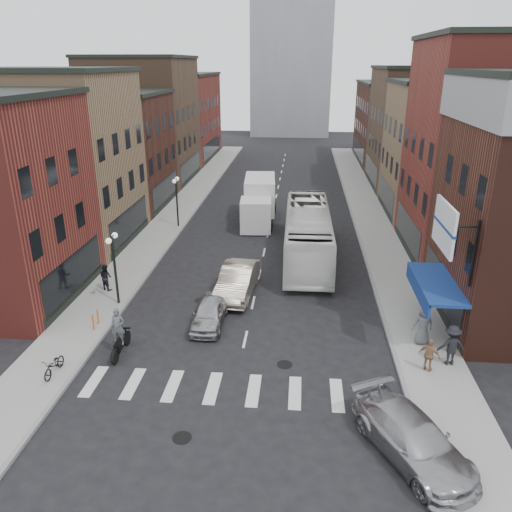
{
  "coord_description": "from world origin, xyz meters",
  "views": [
    {
      "loc": [
        2.47,
        -20.02,
        12.6
      ],
      "look_at": [
        0.09,
        5.81,
        2.5
      ],
      "focal_mm": 35.0,
      "sensor_mm": 36.0,
      "label": 1
    }
  ],
  "objects_px": {
    "sedan_left_far": "(237,281)",
    "ped_right_b": "(429,355)",
    "streetlamp_near": "(114,256)",
    "ped_right_c": "(423,325)",
    "curb_car": "(412,438)",
    "transit_bus": "(308,234)",
    "motorcycle_rider": "(119,333)",
    "ped_right_a": "(451,345)",
    "billboard_sign": "(446,228)",
    "ped_left_solo": "(106,277)",
    "streetlamp_far": "(176,193)",
    "bike_rack": "(95,320)",
    "box_truck": "(259,201)",
    "sedan_left_near": "(209,313)",
    "parked_bicycle": "(54,365)"
  },
  "relations": [
    {
      "from": "curb_car",
      "to": "ped_right_a",
      "type": "relative_size",
      "value": 2.75
    },
    {
      "from": "curb_car",
      "to": "parked_bicycle",
      "type": "xyz_separation_m",
      "value": [
        -14.26,
        3.33,
        -0.19
      ]
    },
    {
      "from": "streetlamp_near",
      "to": "ped_right_b",
      "type": "height_order",
      "value": "streetlamp_near"
    },
    {
      "from": "box_truck",
      "to": "sedan_left_near",
      "type": "bearing_deg",
      "value": -96.9
    },
    {
      "from": "sedan_left_far",
      "to": "transit_bus",
      "type": "bearing_deg",
      "value": 61.51
    },
    {
      "from": "billboard_sign",
      "to": "streetlamp_near",
      "type": "xyz_separation_m",
      "value": [
        -15.99,
        3.5,
        -3.22
      ]
    },
    {
      "from": "box_truck",
      "to": "parked_bicycle",
      "type": "bearing_deg",
      "value": -110.04
    },
    {
      "from": "curb_car",
      "to": "ped_right_b",
      "type": "relative_size",
      "value": 3.35
    },
    {
      "from": "billboard_sign",
      "to": "bike_rack",
      "type": "xyz_separation_m",
      "value": [
        -16.19,
        0.8,
        -5.58
      ]
    },
    {
      "from": "sedan_left_far",
      "to": "parked_bicycle",
      "type": "height_order",
      "value": "sedan_left_far"
    },
    {
      "from": "sedan_left_near",
      "to": "curb_car",
      "type": "height_order",
      "value": "curb_car"
    },
    {
      "from": "billboard_sign",
      "to": "ped_right_c",
      "type": "height_order",
      "value": "billboard_sign"
    },
    {
      "from": "parked_bicycle",
      "to": "ped_right_a",
      "type": "relative_size",
      "value": 0.84
    },
    {
      "from": "sedan_left_far",
      "to": "ped_right_c",
      "type": "distance_m",
      "value": 10.56
    },
    {
      "from": "streetlamp_far",
      "to": "curb_car",
      "type": "height_order",
      "value": "streetlamp_far"
    },
    {
      "from": "curb_car",
      "to": "ped_right_c",
      "type": "relative_size",
      "value": 2.65
    },
    {
      "from": "bike_rack",
      "to": "motorcycle_rider",
      "type": "height_order",
      "value": "motorcycle_rider"
    },
    {
      "from": "ped_right_a",
      "to": "ped_right_c",
      "type": "distance_m",
      "value": 1.88
    },
    {
      "from": "ped_right_b",
      "to": "ped_left_solo",
      "type": "bearing_deg",
      "value": 8.16
    },
    {
      "from": "curb_car",
      "to": "ped_right_b",
      "type": "bearing_deg",
      "value": 44.05
    },
    {
      "from": "transit_bus",
      "to": "ped_right_b",
      "type": "relative_size",
      "value": 8.2
    },
    {
      "from": "motorcycle_rider",
      "to": "ped_right_b",
      "type": "distance_m",
      "value": 13.75
    },
    {
      "from": "streetlamp_near",
      "to": "ped_right_c",
      "type": "height_order",
      "value": "streetlamp_near"
    },
    {
      "from": "streetlamp_far",
      "to": "sedan_left_far",
      "type": "relative_size",
      "value": 0.79
    },
    {
      "from": "sedan_left_far",
      "to": "ped_right_a",
      "type": "xyz_separation_m",
      "value": [
        10.25,
        -6.47,
        0.23
      ]
    },
    {
      "from": "streetlamp_far",
      "to": "sedan_left_far",
      "type": "xyz_separation_m",
      "value": [
        6.38,
        -12.0,
        -2.05
      ]
    },
    {
      "from": "sedan_left_near",
      "to": "parked_bicycle",
      "type": "xyz_separation_m",
      "value": [
        -5.76,
        -5.13,
        -0.1
      ]
    },
    {
      "from": "bike_rack",
      "to": "ped_right_a",
      "type": "relative_size",
      "value": 0.43
    },
    {
      "from": "transit_bus",
      "to": "sedan_left_far",
      "type": "relative_size",
      "value": 2.42
    },
    {
      "from": "transit_bus",
      "to": "sedan_left_far",
      "type": "distance_m",
      "value": 7.46
    },
    {
      "from": "streetlamp_near",
      "to": "box_truck",
      "type": "relative_size",
      "value": 0.5
    },
    {
      "from": "ped_right_a",
      "to": "sedan_left_far",
      "type": "bearing_deg",
      "value": -39.44
    },
    {
      "from": "streetlamp_near",
      "to": "sedan_left_far",
      "type": "distance_m",
      "value": 7.0
    },
    {
      "from": "sedan_left_far",
      "to": "ped_right_b",
      "type": "bearing_deg",
      "value": -33.21
    },
    {
      "from": "bike_rack",
      "to": "ped_right_b",
      "type": "bearing_deg",
      "value": -8.67
    },
    {
      "from": "ped_right_c",
      "to": "ped_left_solo",
      "type": "bearing_deg",
      "value": -22.84
    },
    {
      "from": "bike_rack",
      "to": "parked_bicycle",
      "type": "bearing_deg",
      "value": -92.21
    },
    {
      "from": "motorcycle_rider",
      "to": "ped_right_a",
      "type": "height_order",
      "value": "motorcycle_rider"
    },
    {
      "from": "sedan_left_far",
      "to": "curb_car",
      "type": "xyz_separation_m",
      "value": [
        7.52,
        -12.14,
        -0.11
      ]
    },
    {
      "from": "bike_rack",
      "to": "ped_left_solo",
      "type": "height_order",
      "value": "ped_left_solo"
    },
    {
      "from": "curb_car",
      "to": "ped_right_c",
      "type": "distance_m",
      "value": 7.6
    },
    {
      "from": "ped_right_c",
      "to": "motorcycle_rider",
      "type": "bearing_deg",
      "value": 0.13
    },
    {
      "from": "bike_rack",
      "to": "transit_bus",
      "type": "height_order",
      "value": "transit_bus"
    },
    {
      "from": "motorcycle_rider",
      "to": "box_truck",
      "type": "bearing_deg",
      "value": 74.38
    },
    {
      "from": "curb_car",
      "to": "ped_right_b",
      "type": "xyz_separation_m",
      "value": [
        1.68,
        5.04,
        0.17
      ]
    },
    {
      "from": "bike_rack",
      "to": "ped_left_solo",
      "type": "bearing_deg",
      "value": 104.12
    },
    {
      "from": "box_truck",
      "to": "curb_car",
      "type": "height_order",
      "value": "box_truck"
    },
    {
      "from": "streetlamp_near",
      "to": "ped_left_solo",
      "type": "distance_m",
      "value": 2.88
    },
    {
      "from": "motorcycle_rider",
      "to": "sedan_left_far",
      "type": "xyz_separation_m",
      "value": [
        4.55,
        6.85,
        -0.24
      ]
    },
    {
      "from": "motorcycle_rider",
      "to": "ped_right_b",
      "type": "relative_size",
      "value": 1.52
    }
  ]
}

